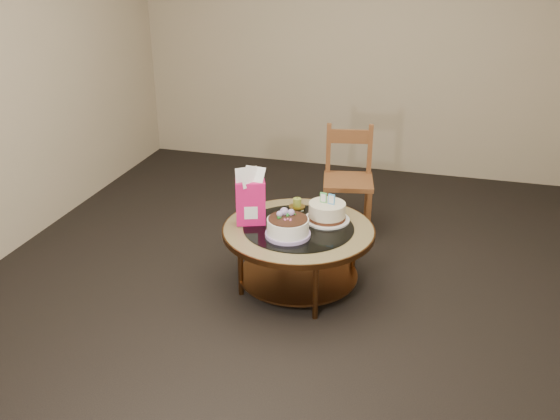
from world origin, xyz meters
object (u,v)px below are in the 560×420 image
(coffee_table, at_px, (298,238))
(dining_chair, at_px, (348,179))
(cream_cake, at_px, (327,212))
(gift_bag, at_px, (250,197))
(decorated_cake, at_px, (288,228))

(coffee_table, xyz_separation_m, dining_chair, (0.15, 1.04, 0.05))
(cream_cake, bearing_deg, dining_chair, 101.90)
(coffee_table, relative_size, cream_cake, 3.27)
(cream_cake, distance_m, dining_chair, 0.89)
(gift_bag, bearing_deg, decorated_cake, -42.85)
(cream_cake, height_order, dining_chair, dining_chair)
(decorated_cake, distance_m, cream_cake, 0.36)
(gift_bag, bearing_deg, dining_chair, 45.60)
(decorated_cake, bearing_deg, gift_bag, 157.22)
(gift_bag, xyz_separation_m, dining_chair, (0.48, 1.06, -0.22))
(gift_bag, bearing_deg, cream_cake, 0.10)
(decorated_cake, relative_size, gift_bag, 0.76)
(decorated_cake, height_order, gift_bag, gift_bag)
(coffee_table, xyz_separation_m, gift_bag, (-0.33, -0.02, 0.27))
(decorated_cake, xyz_separation_m, cream_cake, (0.19, 0.30, 0.01))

